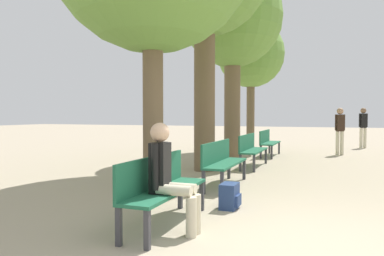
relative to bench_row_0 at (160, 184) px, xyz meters
The scene contains 11 objects.
ground_plane 1.91m from the bench_row_0, ahead, with size 80.00×80.00×0.00m, color tan.
bench_row_0 is the anchor object (origin of this frame).
bench_row_1 2.85m from the bench_row_0, 90.00° to the left, with size 0.44×1.84×0.89m.
bench_row_2 5.69m from the bench_row_0, 90.00° to the left, with size 0.44×1.84×0.89m.
bench_row_3 8.54m from the bench_row_0, 90.00° to the left, with size 0.44×1.84×0.89m.
tree_row_2 8.47m from the bench_row_0, 97.49° to the left, with size 3.19×3.19×6.15m.
tree_row_3 10.85m from the bench_row_0, 95.42° to the left, with size 2.62×2.62×5.12m.
person_seated 0.38m from the bench_row_0, 46.26° to the right, with size 0.62×0.35×1.33m.
backpack 1.34m from the bench_row_0, 61.25° to the left, with size 0.28×0.36×0.38m.
pedestrian_near 13.52m from the bench_row_0, 75.91° to the left, with size 0.35×0.27×1.71m.
pedestrian_mid 10.08m from the bench_row_0, 76.72° to the left, with size 0.34×0.27×1.67m.
Camera 1 is at (0.26, -4.17, 1.44)m, focal length 35.00 mm.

